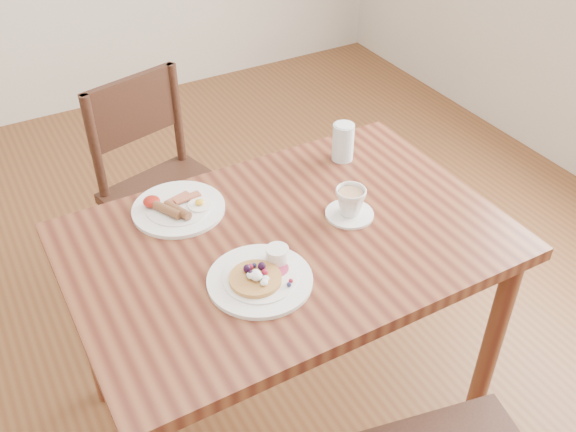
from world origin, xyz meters
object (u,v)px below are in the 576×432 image
(chair_far, at_px, (163,184))
(dining_table, at_px, (288,263))
(teacup_saucer, at_px, (350,204))
(pancake_plate, at_px, (261,277))
(water_glass, at_px, (343,142))
(breakfast_plate, at_px, (177,208))

(chair_far, bearing_deg, dining_table, 83.09)
(chair_far, height_order, teacup_saucer, chair_far)
(dining_table, xyz_separation_m, pancake_plate, (-0.15, -0.12, 0.11))
(water_glass, bearing_deg, dining_table, -143.34)
(chair_far, relative_size, teacup_saucer, 6.29)
(dining_table, relative_size, teacup_saucer, 8.57)
(pancake_plate, bearing_deg, water_glass, 37.53)
(chair_far, height_order, pancake_plate, chair_far)
(teacup_saucer, bearing_deg, dining_table, 178.82)
(dining_table, xyz_separation_m, water_glass, (0.35, 0.26, 0.16))
(breakfast_plate, xyz_separation_m, water_glass, (0.57, 0.00, 0.05))
(pancake_plate, distance_m, breakfast_plate, 0.39)
(pancake_plate, bearing_deg, dining_table, 39.51)
(teacup_saucer, bearing_deg, chair_far, 111.53)
(breakfast_plate, height_order, teacup_saucer, teacup_saucer)
(dining_table, xyz_separation_m, teacup_saucer, (0.20, -0.00, 0.14))
(dining_table, height_order, water_glass, water_glass)
(dining_table, relative_size, pancake_plate, 4.44)
(breakfast_plate, distance_m, teacup_saucer, 0.50)
(chair_far, bearing_deg, water_glass, 116.83)
(teacup_saucer, height_order, water_glass, water_glass)
(chair_far, height_order, breakfast_plate, chair_far)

